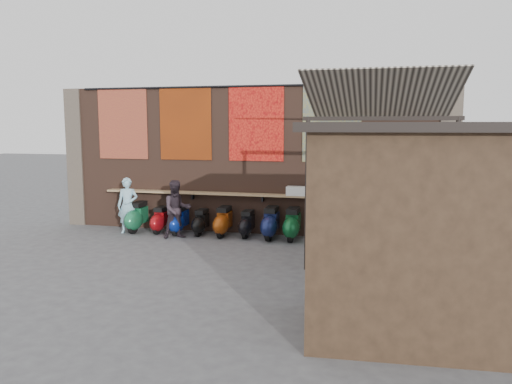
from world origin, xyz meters
TOP-DOWN VIEW (x-y plane):
  - ground at (0.00, 0.00)m, footprint 70.00×70.00m
  - brick_wall at (0.00, 2.70)m, footprint 10.00×0.40m
  - pier_left at (-5.20, 2.70)m, footprint 0.50×0.50m
  - pier_right at (5.20, 2.70)m, footprint 0.50×0.50m
  - eating_counter at (0.00, 2.33)m, footprint 8.00×0.32m
  - shelf_box at (1.46, 2.30)m, footprint 0.57×0.27m
  - tapestry_redgold at (-3.60, 2.48)m, footprint 1.50×0.02m
  - tapestry_sun at (-1.70, 2.48)m, footprint 1.50×0.02m
  - tapestry_orange at (0.30, 2.48)m, footprint 1.50×0.02m
  - tapestry_multi at (2.30, 2.48)m, footprint 1.50×0.02m
  - hang_rail at (0.00, 2.47)m, footprint 9.50×0.06m
  - scooter_stool_0 at (-2.98, 1.97)m, footprint 0.39×0.87m
  - scooter_stool_1 at (-2.31, 2.02)m, footprint 0.34×0.74m
  - scooter_stool_2 at (-1.73, 1.97)m, footprint 0.37×0.82m
  - scooter_stool_3 at (-1.12, 2.01)m, footprint 0.32×0.72m
  - scooter_stool_4 at (-0.48, 2.00)m, footprint 0.37×0.82m
  - scooter_stool_5 at (0.16, 2.04)m, footprint 0.33×0.74m
  - scooter_stool_6 at (0.82, 1.96)m, footprint 0.39×0.88m
  - scooter_stool_7 at (1.39, 1.96)m, footprint 0.39×0.87m
  - diner_left at (-3.16, 1.78)m, footprint 0.63×0.48m
  - diner_right at (-1.59, 1.49)m, footprint 0.94×0.90m
  - shopper_navy at (3.97, -0.21)m, footprint 1.09×0.57m
  - shopper_grey at (3.38, -0.20)m, footprint 1.34×1.30m
  - shopper_tan at (2.79, 0.22)m, footprint 0.96×0.94m
  - market_stall at (3.87, -3.44)m, footprint 2.76×2.14m
  - stall_roof at (3.87, -3.44)m, footprint 3.09×2.45m
  - stall_sign at (3.81, -2.42)m, footprint 1.20×0.11m
  - stall_shelf at (3.81, -2.42)m, footprint 2.20×0.23m
  - awning_canvas at (3.50, 0.90)m, footprint 3.20×3.28m
  - awning_ledger at (3.50, 2.49)m, footprint 3.30×0.08m
  - awning_header at (3.50, -0.60)m, footprint 3.00×0.08m
  - awning_post_left at (2.10, -0.60)m, footprint 0.09×0.09m
  - awning_post_right at (4.90, -0.60)m, footprint 0.09×0.09m

SIDE VIEW (x-z plane):
  - ground at x=0.00m, z-range 0.00..0.00m
  - scooter_stool_3 at x=-1.12m, z-range 0.00..0.68m
  - scooter_stool_5 at x=0.16m, z-range 0.00..0.70m
  - scooter_stool_1 at x=-2.31m, z-range 0.00..0.71m
  - scooter_stool_2 at x=-1.73m, z-range 0.00..0.78m
  - scooter_stool_4 at x=-0.48m, z-range 0.00..0.78m
  - scooter_stool_7 at x=1.39m, z-range 0.00..0.83m
  - scooter_stool_0 at x=-2.98m, z-range 0.00..0.83m
  - scooter_stool_6 at x=0.82m, z-range 0.00..0.83m
  - diner_right at x=-1.59m, z-range 0.00..1.53m
  - diner_left at x=-3.16m, z-range 0.00..1.53m
  - shopper_tan at x=2.79m, z-range 0.00..1.67m
  - shopper_navy at x=3.97m, z-range 0.00..1.79m
  - shopper_grey at x=3.38m, z-range 0.00..1.84m
  - stall_shelf at x=3.81m, z-range 1.02..1.08m
  - eating_counter at x=0.00m, z-range 1.08..1.12m
  - shelf_box at x=1.46m, z-range 1.12..1.36m
  - market_stall at x=3.87m, z-range 0.00..2.86m
  - awning_post_left at x=2.10m, z-range 0.00..3.10m
  - awning_post_right at x=4.90m, z-range 0.00..3.10m
  - brick_wall at x=0.00m, z-range 0.00..4.00m
  - pier_left at x=-5.20m, z-range 0.00..4.00m
  - pier_right at x=5.20m, z-range 0.00..4.00m
  - stall_sign at x=3.81m, z-range 1.83..2.33m
  - stall_roof at x=3.87m, z-range 2.86..2.98m
  - tapestry_redgold at x=-3.60m, z-range 2.00..4.00m
  - tapestry_sun at x=-1.70m, z-range 2.00..4.00m
  - tapestry_orange at x=0.30m, z-range 2.00..4.00m
  - tapestry_multi at x=2.30m, z-range 2.00..4.00m
  - awning_header at x=3.50m, z-range 3.04..3.12m
  - awning_canvas at x=3.50m, z-range 3.07..4.03m
  - awning_ledger at x=3.50m, z-range 3.89..4.01m
  - hang_rail at x=0.00m, z-range 3.95..4.01m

